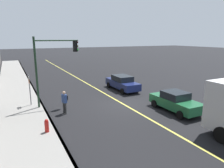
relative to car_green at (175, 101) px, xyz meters
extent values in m
plane|color=black|center=(3.11, 2.72, -0.76)|extent=(200.00, 200.00, 0.00)
cube|color=gray|center=(3.11, 10.62, -0.68)|extent=(80.00, 3.55, 0.15)
cube|color=slate|center=(3.11, 8.93, -0.68)|extent=(80.00, 0.16, 0.15)
cube|color=#D8CC4C|center=(3.11, 2.72, -0.75)|extent=(80.00, 0.16, 0.01)
cube|color=#1E6038|center=(-0.01, 0.00, -0.11)|extent=(4.27, 1.72, 0.69)
cube|color=black|center=(0.04, 0.00, 0.50)|extent=(1.72, 1.59, 0.53)
cylinder|color=black|center=(-1.42, -0.84, -0.46)|extent=(0.60, 0.22, 0.60)
cylinder|color=black|center=(-1.42, 0.84, -0.46)|extent=(0.60, 0.22, 0.60)
cylinder|color=black|center=(1.40, -0.84, -0.46)|extent=(0.60, 0.22, 0.60)
cylinder|color=black|center=(1.40, 0.84, -0.46)|extent=(0.60, 0.22, 0.60)
cube|color=navy|center=(7.50, 0.39, -0.10)|extent=(4.78, 1.72, 0.71)
cube|color=black|center=(7.50, 0.39, 0.52)|extent=(2.22, 1.58, 0.55)
cylinder|color=black|center=(5.93, -0.45, -0.46)|extent=(0.60, 0.22, 0.60)
cylinder|color=black|center=(5.93, 1.23, -0.46)|extent=(0.60, 0.22, 0.60)
cylinder|color=black|center=(9.08, -0.45, -0.46)|extent=(0.60, 0.22, 0.60)
cylinder|color=black|center=(9.08, 1.23, -0.46)|extent=(0.60, 0.22, 0.60)
cylinder|color=black|center=(-4.85, 1.29, -0.31)|extent=(0.90, 0.28, 0.90)
cylinder|color=#383838|center=(3.13, 7.65, -0.34)|extent=(0.18, 0.18, 0.85)
cylinder|color=#383838|center=(3.34, 7.72, -0.34)|extent=(0.18, 0.18, 0.85)
cube|color=#334C8C|center=(3.24, 7.69, 0.41)|extent=(0.46, 0.34, 0.63)
sphere|color=tan|center=(3.24, 7.69, 0.84)|extent=(0.23, 0.23, 0.23)
cube|color=black|center=(3.30, 7.53, 0.44)|extent=(0.30, 0.24, 0.34)
cylinder|color=#1E3823|center=(5.18, 9.25, 2.04)|extent=(0.16, 0.16, 5.59)
cylinder|color=#1E3823|center=(5.18, 7.57, 4.53)|extent=(0.10, 3.37, 0.10)
cube|color=black|center=(5.18, 6.13, 4.08)|extent=(0.28, 0.30, 0.90)
sphere|color=#360605|center=(5.18, 5.95, 4.38)|extent=(0.18, 0.18, 0.18)
sphere|color=#392905|center=(5.18, 5.95, 4.08)|extent=(0.18, 0.18, 0.18)
sphere|color=green|center=(5.18, 5.95, 3.78)|extent=(0.18, 0.18, 0.18)
cylinder|color=slate|center=(6.07, 9.75, 0.56)|extent=(0.08, 0.08, 2.64)
cube|color=white|center=(6.07, 9.77, 1.68)|extent=(0.60, 0.02, 0.20)
cube|color=#DB5919|center=(6.07, 9.77, 1.33)|extent=(0.44, 0.02, 0.28)
cylinder|color=red|center=(0.39, 9.45, -0.36)|extent=(0.24, 0.24, 0.80)
sphere|color=red|center=(0.39, 9.45, 0.08)|extent=(0.20, 0.20, 0.20)
camera|label=1|loc=(-11.13, 11.03, 4.75)|focal=32.82mm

